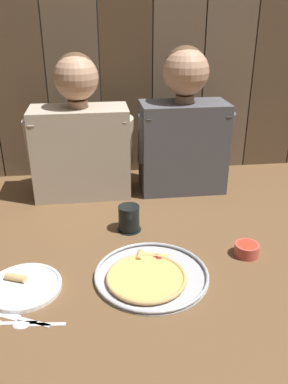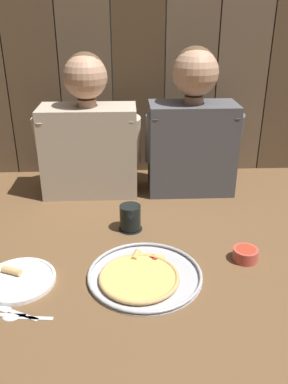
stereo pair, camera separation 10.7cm
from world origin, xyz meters
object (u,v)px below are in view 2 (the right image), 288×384
drinking_glass (130,218)px  diner_left (89,134)px  diner_right (192,127)px  pizza_tray (143,275)px  dinner_plate (19,280)px  dipping_bowl (245,254)px

drinking_glass → diner_left: size_ratio=0.16×
drinking_glass → diner_right: 0.51m
pizza_tray → dinner_plate: size_ratio=1.60×
dinner_plate → drinking_glass: bearing=41.8°
dinner_plate → diner_right: 0.95m
drinking_glass → diner_right: bearing=51.9°
pizza_tray → diner_left: 0.73m
pizza_tray → dipping_bowl: 0.35m
dinner_plate → diner_left: (0.17, 0.66, 0.26)m
dinner_plate → drinking_glass: (0.34, 0.31, 0.04)m
drinking_glass → dipping_bowl: size_ratio=1.18×
diner_right → dinner_plate: bearing=-133.3°
pizza_tray → diner_left: bearing=107.4°
diner_right → diner_left: bearing=-180.0°
pizza_tray → diner_right: size_ratio=0.57×
drinking_glass → diner_right: size_ratio=0.16×
pizza_tray → drinking_glass: bearing=96.4°
dinner_plate → diner_right: diner_right is taller
dipping_bowl → diner_left: diner_left is taller
pizza_tray → dinner_plate: dinner_plate is taller
diner_left → drinking_glass: bearing=-64.0°
dipping_bowl → diner_left: 0.83m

